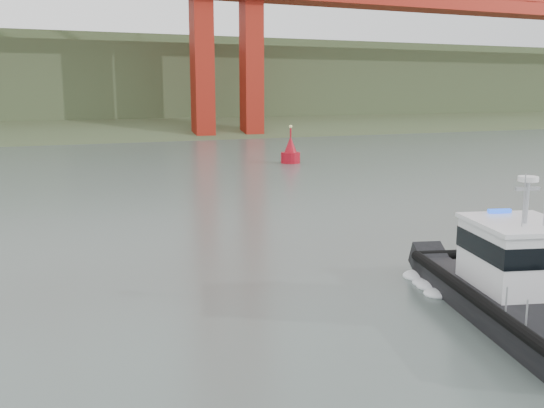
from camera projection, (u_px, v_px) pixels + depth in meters
The scene contains 4 objects.
ground at pixel (340, 330), 18.67m from camera, with size 400.00×400.00×0.00m, color #47554F.
headlands at pixel (56, 91), 130.95m from camera, with size 500.00×105.36×27.12m.
patrol_boat at pixel (521, 281), 19.55m from camera, with size 6.03×10.43×4.78m.
nav_buoy at pixel (291, 152), 61.30m from camera, with size 1.95×1.95×4.07m.
Camera 1 is at (-8.82, -15.41, 7.26)m, focal length 40.00 mm.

